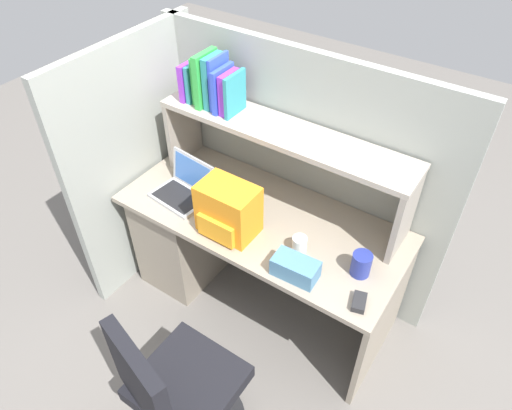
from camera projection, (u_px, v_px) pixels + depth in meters
ground_plane at (260, 298)px, 3.07m from camera, size 8.00×8.00×0.00m
desk at (209, 230)px, 2.96m from camera, size 1.60×0.70×0.73m
cubicle_partition_rear at (297, 174)px, 2.78m from camera, size 1.84×0.05×1.55m
cubicle_partition_left at (141, 162)px, 2.87m from camera, size 0.05×1.06×1.55m
overhead_hutch at (283, 146)px, 2.47m from camera, size 1.44×0.28×0.45m
reference_books_on_shelf at (211, 83)px, 2.51m from camera, size 0.33×0.19×0.30m
laptop at (184, 188)px, 2.68m from camera, size 0.33×0.28×0.22m
backpack at (228, 210)px, 2.41m from camera, size 0.30×0.23×0.28m
computer_mouse at (359, 302)px, 2.13m from camera, size 0.09×0.12×0.03m
paper_cup at (299, 244)px, 2.36m from camera, size 0.08×0.08×0.09m
tissue_box at (295, 268)px, 2.24m from camera, size 0.23×0.13×0.10m
snack_canister at (361, 264)px, 2.24m from camera, size 0.10×0.10×0.13m
office_chair at (179, 396)px, 2.17m from camera, size 0.52×0.54×0.93m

